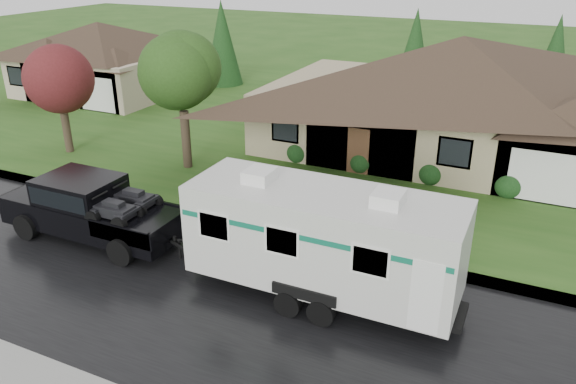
# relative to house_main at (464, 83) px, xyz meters

# --- Properties ---
(ground) EXTENTS (140.00, 140.00, 0.00)m
(ground) POSITION_rel_house_main_xyz_m (-2.29, -13.84, -3.59)
(ground) COLOR #295319
(ground) RESTS_ON ground
(road) EXTENTS (140.00, 8.00, 0.01)m
(road) POSITION_rel_house_main_xyz_m (-2.29, -15.84, -3.59)
(road) COLOR black
(road) RESTS_ON ground
(curb) EXTENTS (140.00, 0.50, 0.15)m
(curb) POSITION_rel_house_main_xyz_m (-2.29, -11.59, -3.52)
(curb) COLOR gray
(curb) RESTS_ON ground
(lawn) EXTENTS (140.00, 26.00, 0.15)m
(lawn) POSITION_rel_house_main_xyz_m (-2.29, 1.16, -3.52)
(lawn) COLOR #295319
(lawn) RESTS_ON ground
(house_main) EXTENTS (19.44, 10.80, 6.90)m
(house_main) POSITION_rel_house_main_xyz_m (0.00, 0.00, 0.00)
(house_main) COLOR tan
(house_main) RESTS_ON lawn
(house_far) EXTENTS (10.80, 8.64, 5.80)m
(house_far) POSITION_rel_house_main_xyz_m (-24.07, 2.02, -0.62)
(house_far) COLOR tan
(house_far) RESTS_ON lawn
(tree_left_green) EXTENTS (3.67, 3.67, 6.07)m
(tree_left_green) POSITION_rel_house_main_xyz_m (-10.94, -7.37, 0.77)
(tree_left_green) COLOR #382B1E
(tree_left_green) RESTS_ON lawn
(tree_red) EXTENTS (3.29, 3.29, 5.44)m
(tree_red) POSITION_rel_house_main_xyz_m (-17.51, -8.09, 0.33)
(tree_red) COLOR #382B1E
(tree_red) RESTS_ON lawn
(shrub_row) EXTENTS (13.60, 1.00, 1.00)m
(shrub_row) POSITION_rel_house_main_xyz_m (-0.29, -4.54, -2.94)
(shrub_row) COLOR #143814
(shrub_row) RESTS_ON lawn
(pickup_truck) EXTENTS (6.69, 2.54, 2.23)m
(pickup_truck) POSITION_rel_house_main_xyz_m (-10.27, -14.32, -2.40)
(pickup_truck) COLOR black
(pickup_truck) RESTS_ON ground
(travel_trailer) EXTENTS (8.25, 2.90, 3.70)m
(travel_trailer) POSITION_rel_house_main_xyz_m (-1.45, -14.32, -1.63)
(travel_trailer) COLOR silver
(travel_trailer) RESTS_ON ground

